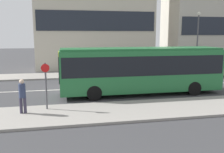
% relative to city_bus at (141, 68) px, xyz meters
% --- Properties ---
extents(ground_plane, '(120.00, 120.00, 0.00)m').
position_rel_city_bus_xyz_m(ground_plane, '(-4.87, 2.40, -1.85)').
color(ground_plane, '#3A3A3D').
extents(sidewalk_near, '(44.00, 3.50, 0.13)m').
position_rel_city_bus_xyz_m(sidewalk_near, '(-4.87, -3.85, -1.79)').
color(sidewalk_near, gray).
rests_on(sidewalk_near, ground_plane).
extents(sidewalk_far, '(44.00, 3.50, 0.13)m').
position_rel_city_bus_xyz_m(sidewalk_far, '(-4.87, 8.65, -1.79)').
color(sidewalk_far, gray).
rests_on(sidewalk_far, ground_plane).
extents(lane_centerline, '(41.80, 0.16, 0.01)m').
position_rel_city_bus_xyz_m(lane_centerline, '(-4.87, 2.40, -1.85)').
color(lane_centerline, silver).
rests_on(lane_centerline, ground_plane).
extents(city_bus, '(11.12, 2.60, 3.22)m').
position_rel_city_bus_xyz_m(city_bus, '(0.00, 0.00, 0.00)').
color(city_bus, '#236B38').
rests_on(city_bus, ground_plane).
extents(parked_car_0, '(4.06, 1.81, 1.36)m').
position_rel_city_bus_xyz_m(parked_car_0, '(10.11, 5.97, -1.21)').
color(parked_car_0, '#A39E84').
rests_on(parked_car_0, ground_plane).
extents(pedestrian_near_stop, '(0.35, 0.34, 1.77)m').
position_rel_city_bus_xyz_m(pedestrian_near_stop, '(-7.38, -3.41, -0.72)').
color(pedestrian_near_stop, '#383347').
rests_on(pedestrian_near_stop, sidewalk_near).
extents(bus_stop_sign, '(0.44, 0.12, 2.52)m').
position_rel_city_bus_xyz_m(bus_stop_sign, '(-6.23, -2.90, -0.25)').
color(bus_stop_sign, '#4C4C51').
rests_on(bus_stop_sign, sidewalk_near).
extents(street_lamp, '(0.36, 0.36, 6.29)m').
position_rel_city_bus_xyz_m(street_lamp, '(8.61, 7.64, 2.16)').
color(street_lamp, '#4C4C51').
rests_on(street_lamp, sidewalk_far).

